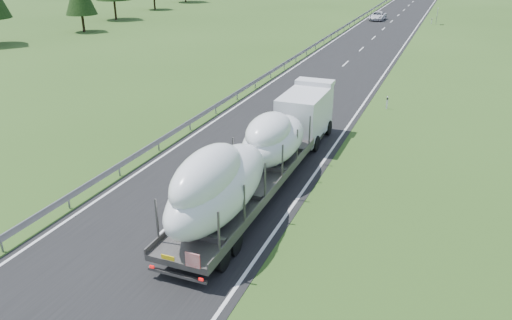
% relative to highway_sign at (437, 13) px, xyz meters
% --- Properties ---
extents(road_surface, '(10.00, 400.00, 0.02)m').
position_rel_highway_sign_xyz_m(road_surface, '(-7.20, 20.00, -1.80)').
color(road_surface, black).
rests_on(road_surface, ground).
extents(guardrail, '(0.10, 400.00, 0.76)m').
position_rel_highway_sign_xyz_m(guardrail, '(-12.50, 19.94, -1.21)').
color(guardrail, slate).
rests_on(guardrail, ground).
extents(highway_sign, '(0.08, 0.90, 2.60)m').
position_rel_highway_sign_xyz_m(highway_sign, '(0.00, 0.00, 0.00)').
color(highway_sign, slate).
rests_on(highway_sign, ground).
extents(boat_truck, '(2.80, 19.12, 4.39)m').
position_rel_highway_sign_xyz_m(boat_truck, '(-4.66, -67.04, 0.45)').
color(boat_truck, silver).
rests_on(boat_truck, ground).
extents(distant_van, '(2.49, 5.17, 1.42)m').
position_rel_highway_sign_xyz_m(distant_van, '(-9.70, 1.73, -1.10)').
color(distant_van, silver).
rests_on(distant_van, ground).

